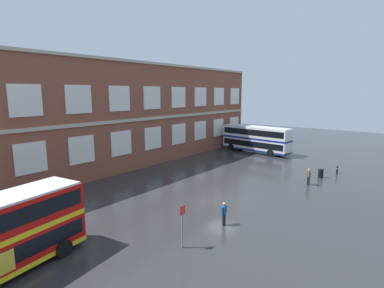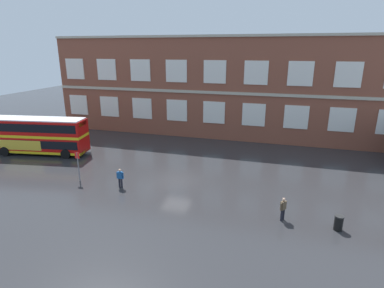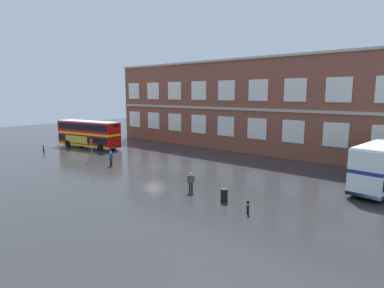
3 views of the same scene
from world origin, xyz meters
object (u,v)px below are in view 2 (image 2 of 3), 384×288
Objects in this scene: second_passenger at (120,177)px; bus_stand_flag at (78,164)px; double_decker_near at (37,135)px; station_litter_bin at (339,223)px; waiting_passenger at (283,208)px.

bus_stand_flag reaches higher than second_passenger.
double_decker_near is 31.15m from station_litter_bin.
second_passenger is at bearing -3.37° from bus_stand_flag.
bus_stand_flag is at bearing -30.53° from double_decker_near.
waiting_passenger is at bearing -6.09° from bus_stand_flag.
double_decker_near is 10.51m from bus_stand_flag.
waiting_passenger is 1.65× the size of station_litter_bin.
double_decker_near is 4.17× the size of bus_stand_flag.
station_litter_bin is at bearing -13.81° from double_decker_near.
waiting_passenger is at bearing 176.58° from station_litter_bin.
double_decker_near reaches higher than second_passenger.
bus_stand_flag is 2.62× the size of station_litter_bin.
second_passenger is (13.29, -5.58, -1.22)m from double_decker_near.
double_decker_near is 10.94× the size of station_litter_bin.
station_litter_bin is (30.21, -7.42, -1.63)m from double_decker_near.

